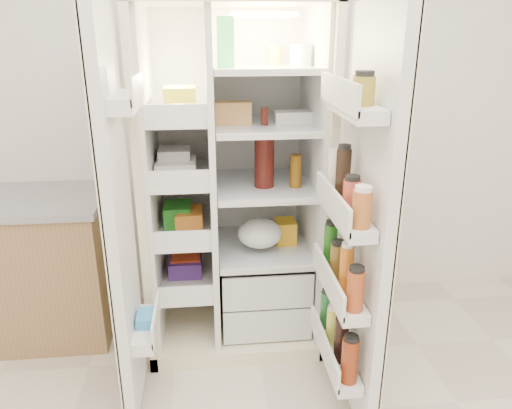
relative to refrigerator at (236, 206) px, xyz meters
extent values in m
cube|color=silver|center=(0.09, 0.35, 0.61)|extent=(4.00, 0.02, 2.70)
cube|color=beige|center=(-0.02, 0.28, 0.16)|extent=(0.92, 0.04, 1.80)
cube|color=beige|center=(-0.46, -0.05, 0.16)|extent=(0.04, 0.70, 1.80)
cube|color=beige|center=(0.42, -0.05, 0.16)|extent=(0.04, 0.70, 1.80)
cube|color=beige|center=(-0.02, -0.05, 1.04)|extent=(0.92, 0.70, 0.04)
cube|color=beige|center=(-0.02, -0.05, -0.70)|extent=(0.92, 0.70, 0.08)
cube|color=silver|center=(-0.02, 0.25, 0.18)|extent=(0.84, 0.02, 1.68)
cube|color=silver|center=(-0.43, -0.05, 0.18)|extent=(0.02, 0.62, 1.68)
cube|color=silver|center=(0.39, -0.05, 0.18)|extent=(0.02, 0.62, 1.68)
cube|color=silver|center=(-0.13, -0.05, 0.18)|extent=(0.03, 0.62, 1.68)
cube|color=silver|center=(0.14, -0.07, -0.56)|extent=(0.47, 0.52, 0.19)
cube|color=silver|center=(0.14, -0.07, -0.36)|extent=(0.47, 0.52, 0.19)
cube|color=#FFD18C|center=(0.14, 0.00, 0.98)|extent=(0.30, 0.30, 0.02)
cube|color=silver|center=(-0.28, -0.05, -0.39)|extent=(0.28, 0.58, 0.02)
cube|color=silver|center=(-0.28, -0.05, -0.09)|extent=(0.28, 0.58, 0.02)
cube|color=silver|center=(-0.28, -0.05, 0.21)|extent=(0.28, 0.58, 0.02)
cube|color=silver|center=(-0.28, -0.05, 0.51)|extent=(0.28, 0.58, 0.02)
cube|color=silver|center=(0.14, -0.05, -0.22)|extent=(0.49, 0.58, 0.01)
cube|color=silver|center=(0.14, -0.05, 0.14)|extent=(0.49, 0.58, 0.01)
cube|color=silver|center=(0.14, -0.05, 0.46)|extent=(0.49, 0.58, 0.02)
cube|color=silver|center=(0.14, -0.05, 0.74)|extent=(0.49, 0.58, 0.02)
cube|color=#EA4921|center=(-0.28, -0.05, -0.33)|extent=(0.16, 0.20, 0.10)
cube|color=#279028|center=(-0.28, -0.05, -0.02)|extent=(0.14, 0.18, 0.12)
cube|color=white|center=(-0.28, -0.05, 0.25)|extent=(0.20, 0.22, 0.07)
cube|color=yellow|center=(-0.28, -0.05, 0.59)|extent=(0.15, 0.16, 0.14)
cube|color=#5B3091|center=(-0.28, -0.05, -0.34)|extent=(0.18, 0.20, 0.09)
cube|color=orange|center=(-0.28, -0.05, -0.03)|extent=(0.14, 0.18, 0.10)
cube|color=silver|center=(-0.28, -0.05, 0.28)|extent=(0.16, 0.16, 0.12)
sphere|color=orange|center=(0.01, -0.15, -0.62)|extent=(0.07, 0.07, 0.07)
sphere|color=orange|center=(0.10, -0.11, -0.62)|extent=(0.07, 0.07, 0.07)
sphere|color=orange|center=(0.20, -0.15, -0.62)|extent=(0.07, 0.07, 0.07)
sphere|color=orange|center=(0.06, -0.01, -0.62)|extent=(0.07, 0.07, 0.07)
sphere|color=orange|center=(0.16, -0.03, -0.62)|extent=(0.07, 0.07, 0.07)
ellipsoid|color=#417627|center=(0.14, -0.05, -0.34)|extent=(0.26, 0.24, 0.11)
cylinder|color=#43120E|center=(0.14, -0.10, 0.30)|extent=(0.10, 0.10, 0.32)
cylinder|color=brown|center=(0.30, -0.13, 0.23)|extent=(0.06, 0.06, 0.17)
cube|color=green|center=(-0.05, -0.13, 0.85)|extent=(0.08, 0.08, 0.22)
cylinder|color=silver|center=(0.32, -0.05, 0.79)|extent=(0.11, 0.11, 0.10)
cylinder|color=#AD9627|center=(0.20, 0.03, 0.79)|extent=(0.07, 0.07, 0.10)
cube|color=silver|center=(0.31, -0.05, 0.49)|extent=(0.23, 0.10, 0.06)
cube|color=tan|center=(-0.01, -0.05, 0.52)|extent=(0.18, 0.10, 0.11)
ellipsoid|color=silver|center=(0.11, -0.13, -0.14)|extent=(0.24, 0.21, 0.15)
cube|color=#F0AA19|center=(0.27, -0.02, -0.15)|extent=(0.11, 0.13, 0.13)
cube|color=silver|center=(-0.52, -0.60, 0.16)|extent=(0.05, 0.40, 1.72)
cube|color=beige|center=(-0.54, -0.60, 0.16)|extent=(0.01, 0.40, 1.72)
cube|color=silver|center=(-0.45, -0.60, -0.34)|extent=(0.09, 0.32, 0.06)
cube|color=silver|center=(-0.45, -0.60, 0.66)|extent=(0.09, 0.32, 0.06)
cube|color=#338CCC|center=(-0.45, -0.60, -0.31)|extent=(0.07, 0.12, 0.10)
cube|color=silver|center=(0.48, -0.69, 0.16)|extent=(0.05, 0.58, 1.72)
cube|color=beige|center=(0.51, -0.69, 0.16)|extent=(0.01, 0.58, 1.72)
cube|color=silver|center=(0.40, -0.69, -0.48)|extent=(0.11, 0.50, 0.05)
cube|color=silver|center=(0.40, -0.69, -0.14)|extent=(0.11, 0.50, 0.05)
cube|color=silver|center=(0.40, -0.69, 0.21)|extent=(0.11, 0.50, 0.05)
cube|color=silver|center=(0.40, -0.69, 0.64)|extent=(0.11, 0.50, 0.05)
cylinder|color=maroon|center=(0.40, -0.89, -0.36)|extent=(0.07, 0.07, 0.20)
cylinder|color=black|center=(0.40, -0.76, -0.35)|extent=(0.06, 0.06, 0.22)
cylinder|color=#C7CA43|center=(0.40, -0.63, -0.37)|extent=(0.06, 0.06, 0.18)
cylinder|color=#21652F|center=(0.40, -0.50, -0.36)|extent=(0.06, 0.06, 0.19)
cylinder|color=#973C19|center=(0.40, -0.89, -0.03)|extent=(0.07, 0.07, 0.17)
cylinder|color=#C36016|center=(0.40, -0.76, -0.01)|extent=(0.06, 0.06, 0.21)
cylinder|color=brown|center=(0.40, -0.63, -0.04)|extent=(0.07, 0.07, 0.16)
cylinder|color=#1C5C15|center=(0.40, -0.50, -0.02)|extent=(0.06, 0.06, 0.20)
cylinder|color=#A05423|center=(0.40, -0.89, 0.30)|extent=(0.07, 0.07, 0.14)
cylinder|color=#B73F2F|center=(0.40, -0.76, 0.30)|extent=(0.07, 0.07, 0.14)
cylinder|color=black|center=(0.40, -0.63, 0.35)|extent=(0.06, 0.06, 0.23)
cylinder|color=#F7E3CB|center=(0.40, -0.50, 0.32)|extent=(0.06, 0.06, 0.18)
cylinder|color=olive|center=(0.40, -0.81, 0.71)|extent=(0.08, 0.08, 0.10)
cube|color=#926849|center=(-1.27, 0.06, -0.35)|extent=(1.09, 0.56, 0.78)
camera|label=1|loc=(-0.16, -2.48, 0.91)|focal=34.00mm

